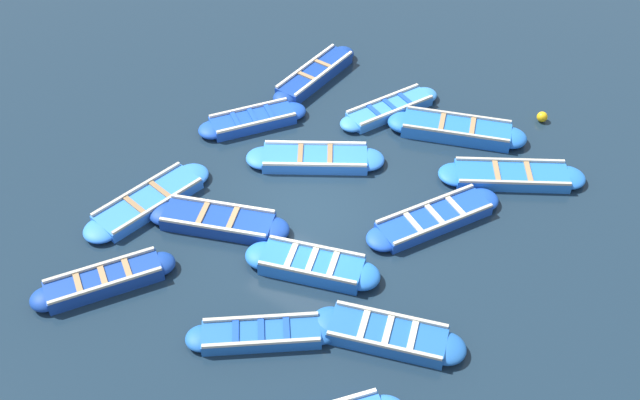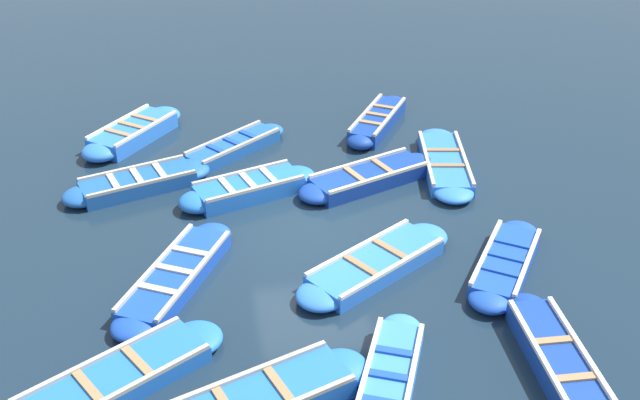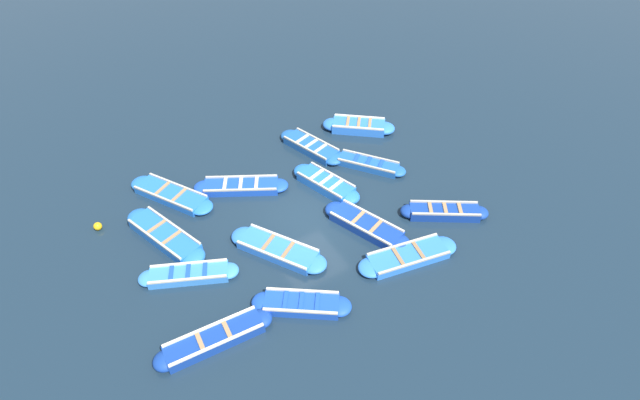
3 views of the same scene
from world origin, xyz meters
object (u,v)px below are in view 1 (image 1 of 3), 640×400
at_px(boat_outer_right, 315,159).
at_px(boat_bow_out, 512,176).
at_px(boat_inner_gap, 434,219).
at_px(boat_end_of_row, 104,281).
at_px(boat_far_corner, 387,335).
at_px(buoy_orange_near, 542,117).
at_px(boat_broadside, 315,75).
at_px(boat_centre, 148,201).
at_px(boat_drifting, 312,265).
at_px(boat_near_quay, 456,130).
at_px(boat_outer_left, 390,109).
at_px(boat_mid_row, 261,335).
at_px(boat_stern_in, 253,120).
at_px(boat_tucked, 218,221).

bearing_deg(boat_outer_right, boat_bow_out, -154.51).
bearing_deg(boat_inner_gap, boat_end_of_row, 47.90).
height_order(boat_far_corner, buoy_orange_near, boat_far_corner).
bearing_deg(boat_inner_gap, boat_bow_out, -111.08).
height_order(boat_broadside, boat_centre, boat_broadside).
bearing_deg(boat_broadside, boat_drifting, 122.91).
distance_m(boat_drifting, boat_near_quay, 6.60).
height_order(boat_end_of_row, boat_bow_out, boat_end_of_row).
distance_m(boat_broadside, boat_inner_gap, 7.04).
bearing_deg(boat_outer_right, boat_outer_left, -100.77).
distance_m(boat_end_of_row, boat_drifting, 4.84).
bearing_deg(boat_bow_out, boat_centre, 39.06).
bearing_deg(boat_outer_left, boat_far_corner, 118.94).
bearing_deg(boat_outer_left, boat_end_of_row, 76.61).
xyz_separation_m(boat_outer_right, boat_end_of_row, (1.66, 6.36, 0.03)).
xyz_separation_m(boat_mid_row, boat_bow_out, (-2.53, -7.86, -0.00)).
distance_m(boat_outer_right, boat_bow_out, 5.32).
bearing_deg(boat_drifting, buoy_orange_near, -105.84).
relative_size(boat_broadside, boat_centre, 0.98).
relative_size(boat_broadside, buoy_orange_near, 12.24).
height_order(boat_centre, buoy_orange_near, boat_centre).
height_order(boat_stern_in, buoy_orange_near, boat_stern_in).
distance_m(boat_far_corner, boat_tucked, 5.33).
height_order(boat_broadside, boat_outer_left, boat_broadside).
bearing_deg(boat_near_quay, boat_bow_out, 155.54).
relative_size(boat_centre, boat_drifting, 1.14).
bearing_deg(boat_broadside, boat_stern_in, 84.94).
distance_m(boat_centre, boat_tucked, 2.02).
xyz_separation_m(boat_broadside, buoy_orange_near, (-6.75, -1.88, -0.04)).
distance_m(boat_centre, boat_near_quay, 8.85).
distance_m(boat_tucked, boat_bow_out, 7.89).
distance_m(boat_far_corner, boat_stern_in, 8.39).
relative_size(boat_mid_row, buoy_orange_near, 9.82).
xyz_separation_m(boat_outer_left, boat_tucked, (1.28, 6.49, 0.03)).
height_order(boat_mid_row, boat_near_quay, boat_near_quay).
distance_m(boat_outer_left, buoy_orange_near, 4.47).
distance_m(boat_inner_gap, boat_near_quay, 3.72).
height_order(boat_outer_right, boat_tucked, boat_tucked).
xyz_separation_m(boat_stern_in, boat_bow_out, (-7.27, -1.84, -0.01)).
relative_size(boat_centre, boat_bow_out, 1.01).
height_order(boat_inner_gap, boat_near_quay, boat_near_quay).
relative_size(boat_drifting, buoy_orange_near, 10.94).
bearing_deg(boat_stern_in, boat_outer_left, -138.87).
bearing_deg(boat_broadside, boat_outer_left, 175.46).
xyz_separation_m(boat_tucked, boat_bow_out, (-5.49, -5.66, -0.03)).
bearing_deg(buoy_orange_near, boat_far_corner, 90.30).
bearing_deg(boat_centre, boat_outer_right, -125.30).
bearing_deg(boat_inner_gap, boat_drifting, 60.78).
height_order(boat_broadside, boat_tucked, boat_broadside).
xyz_separation_m(boat_end_of_row, boat_drifting, (-3.77, -3.02, 0.01)).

